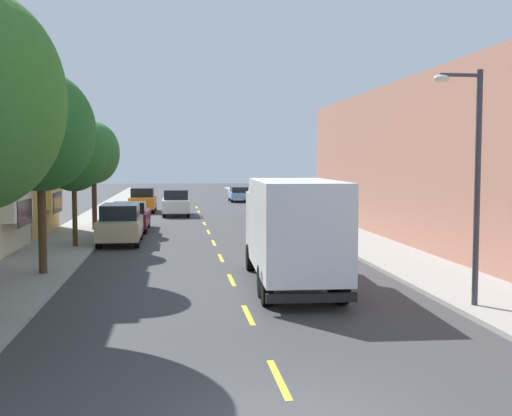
# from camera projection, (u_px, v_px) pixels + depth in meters

# --- Properties ---
(ground_plane) EXTENTS (160.00, 160.00, 0.00)m
(ground_plane) POSITION_uv_depth(u_px,v_px,m) (206.00, 227.00, 39.54)
(ground_plane) COLOR #38383A
(sidewalk_left) EXTENTS (3.20, 120.00, 0.14)m
(sidewalk_left) POSITION_uv_depth(u_px,v_px,m) (83.00, 231.00, 36.68)
(sidewalk_left) COLOR #99968E
(sidewalk_left) RESTS_ON ground_plane
(sidewalk_right) EXTENTS (3.20, 120.00, 0.14)m
(sidewalk_right) POSITION_uv_depth(u_px,v_px,m) (327.00, 227.00, 38.44)
(sidewalk_right) COLOR #99968E
(sidewalk_right) RESTS_ON ground_plane
(lane_centerline_dashes) EXTENTS (0.14, 47.20, 0.01)m
(lane_centerline_dashes) POSITION_uv_depth(u_px,v_px,m) (211.00, 237.00, 34.10)
(lane_centerline_dashes) COLOR yellow
(lane_centerline_dashes) RESTS_ON ground_plane
(apartment_block_opposite) EXTENTS (10.00, 36.00, 7.84)m
(apartment_block_opposite) POSITION_uv_depth(u_px,v_px,m) (500.00, 163.00, 31.07)
(apartment_block_opposite) COLOR #B27560
(apartment_block_opposite) RESTS_ON ground_plane
(street_tree_second) EXTENTS (3.74, 3.74, 6.95)m
(street_tree_second) POSITION_uv_depth(u_px,v_px,m) (40.00, 131.00, 21.90)
(street_tree_second) COLOR #47331E
(street_tree_second) RESTS_ON sidewalk_left
(street_tree_third) EXTENTS (3.03, 3.03, 5.87)m
(street_tree_third) POSITION_uv_depth(u_px,v_px,m) (74.00, 154.00, 29.13)
(street_tree_third) COLOR #47331E
(street_tree_third) RESTS_ON sidewalk_left
(street_tree_farthest) EXTENTS (2.92, 2.92, 6.10)m
(street_tree_farthest) POSITION_uv_depth(u_px,v_px,m) (94.00, 153.00, 36.30)
(street_tree_farthest) COLOR #47331E
(street_tree_farthest) RESTS_ON sidewalk_left
(street_lamp) EXTENTS (1.35, 0.28, 6.25)m
(street_lamp) POSITION_uv_depth(u_px,v_px,m) (472.00, 169.00, 17.04)
(street_lamp) COLOR #38383D
(street_lamp) RESTS_ON sidewalk_right
(delivery_box_truck) EXTENTS (2.68, 8.02, 3.42)m
(delivery_box_truck) POSITION_uv_depth(u_px,v_px,m) (292.00, 227.00, 20.34)
(delivery_box_truck) COLOR white
(delivery_box_truck) RESTS_ON ground_plane
(parked_wagon_sky) EXTENTS (1.87, 4.72, 1.50)m
(parked_wagon_sky) POSITION_uv_depth(u_px,v_px,m) (239.00, 194.00, 64.37)
(parked_wagon_sky) COLOR #7A9EC6
(parked_wagon_sky) RESTS_ON ground_plane
(parked_suv_orange) EXTENTS (2.01, 4.82, 1.93)m
(parked_suv_orange) POSITION_uv_depth(u_px,v_px,m) (143.00, 200.00, 50.97)
(parked_suv_orange) COLOR orange
(parked_suv_orange) RESTS_ON ground_plane
(parked_hatchback_charcoal) EXTENTS (1.83, 4.04, 1.50)m
(parked_hatchback_charcoal) POSITION_uv_depth(u_px,v_px,m) (268.00, 209.00, 43.66)
(parked_hatchback_charcoal) COLOR #333338
(parked_hatchback_charcoal) RESTS_ON ground_plane
(parked_pickup_burgundy) EXTENTS (2.06, 5.32, 1.73)m
(parked_pickup_burgundy) POSITION_uv_depth(u_px,v_px,m) (131.00, 217.00, 37.03)
(parked_pickup_burgundy) COLOR maroon
(parked_pickup_burgundy) RESTS_ON ground_plane
(parked_suv_champagne) EXTENTS (1.96, 4.80, 1.93)m
(parked_suv_champagne) POSITION_uv_depth(u_px,v_px,m) (120.00, 224.00, 31.23)
(parked_suv_champagne) COLOR tan
(parked_suv_champagne) RESTS_ON ground_plane
(moving_white_sedan) EXTENTS (1.95, 4.80, 1.93)m
(moving_white_sedan) POSITION_uv_depth(u_px,v_px,m) (176.00, 202.00, 47.53)
(moving_white_sedan) COLOR silver
(moving_white_sedan) RESTS_ON ground_plane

